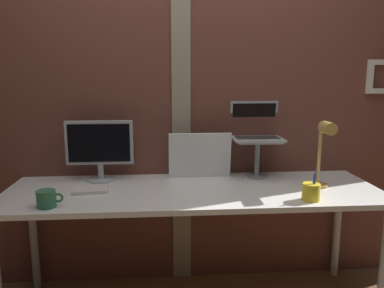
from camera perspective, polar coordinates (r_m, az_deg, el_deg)
The scene contains 10 objects.
brick_wall_back at distance 2.56m, azimuth 0.02°, elevation 6.10°, with size 3.71×0.16×2.44m.
desk at distance 2.27m, azimuth 0.19°, elevation -8.33°, with size 2.19×0.69×0.75m.
monitor at distance 2.44m, azimuth -13.63°, elevation -0.33°, with size 0.41×0.18×0.38m.
laptop_stand at distance 2.50m, azimuth 9.72°, elevation -1.23°, with size 0.28×0.22×0.25m.
laptop at distance 2.53m, azimuth 9.46°, elevation 2.37°, with size 0.32×0.26×0.24m.
whiteboard_panel at distance 2.46m, azimuth 1.18°, elevation -1.71°, with size 0.40×0.02×0.30m, color white.
desk_lamp at distance 2.32m, azimuth 19.05°, elevation -0.45°, with size 0.12×0.20×0.40m.
pen_cup at distance 2.14m, azimuth 17.37°, elevation -6.83°, with size 0.09×0.09×0.17m.
coffee_mug at distance 2.08m, azimuth -20.88°, elevation -7.65°, with size 0.13×0.10×0.09m.
paper_clutter_stack at distance 2.28m, azimuth -14.91°, elevation -6.61°, with size 0.20×0.14×0.02m, color silver.
Camera 1 is at (-0.19, -2.09, 1.42)m, focal length 35.72 mm.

